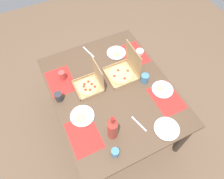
# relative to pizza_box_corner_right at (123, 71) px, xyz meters

# --- Properties ---
(ground_plane) EXTENTS (6.00, 6.00, 0.00)m
(ground_plane) POSITION_rel_pizza_box_corner_right_xyz_m (0.13, -0.20, -0.80)
(ground_plane) COLOR brown
(dining_table) EXTENTS (1.47, 1.18, 0.75)m
(dining_table) POSITION_rel_pizza_box_corner_right_xyz_m (0.13, -0.20, -0.15)
(dining_table) COLOR #3F3328
(dining_table) RESTS_ON ground_plane
(placemat_near_left) EXTENTS (0.36, 0.26, 0.00)m
(placemat_near_left) POSITION_rel_pizza_box_corner_right_xyz_m (-0.20, -0.64, -0.05)
(placemat_near_left) COLOR red
(placemat_near_left) RESTS_ON dining_table
(placemat_near_right) EXTENTS (0.36, 0.26, 0.00)m
(placemat_near_right) POSITION_rel_pizza_box_corner_right_xyz_m (0.46, -0.64, -0.05)
(placemat_near_right) COLOR red
(placemat_near_right) RESTS_ON dining_table
(placemat_far_left) EXTENTS (0.36, 0.26, 0.00)m
(placemat_far_left) POSITION_rel_pizza_box_corner_right_xyz_m (-0.20, 0.24, -0.05)
(placemat_far_left) COLOR red
(placemat_far_left) RESTS_ON dining_table
(placemat_far_right) EXTENTS (0.36, 0.26, 0.00)m
(placemat_far_right) POSITION_rel_pizza_box_corner_right_xyz_m (0.46, 0.24, -0.05)
(placemat_far_right) COLOR red
(placemat_far_right) RESTS_ON dining_table
(pizza_box_corner_right) EXTENTS (0.30, 0.30, 0.33)m
(pizza_box_corner_right) POSITION_rel_pizza_box_corner_right_xyz_m (0.00, 0.00, 0.00)
(pizza_box_corner_right) COLOR tan
(pizza_box_corner_right) RESTS_ON dining_table
(pizza_box_center) EXTENTS (0.26, 0.26, 0.29)m
(pizza_box_center) POSITION_rel_pizza_box_corner_right_xyz_m (-0.00, -0.38, -0.01)
(pizza_box_center) COLOR tan
(pizza_box_center) RESTS_ON dining_table
(plate_near_right) EXTENTS (0.22, 0.22, 0.03)m
(plate_near_right) POSITION_rel_pizza_box_corner_right_xyz_m (0.35, 0.26, -0.04)
(plate_near_right) COLOR white
(plate_near_right) RESTS_ON dining_table
(plate_middle) EXTENTS (0.23, 0.23, 0.03)m
(plate_middle) POSITION_rel_pizza_box_corner_right_xyz_m (0.28, -0.58, -0.04)
(plate_middle) COLOR white
(plate_middle) RESTS_ON dining_table
(plate_far_right) EXTENTS (0.23, 0.23, 0.02)m
(plate_far_right) POSITION_rel_pizza_box_corner_right_xyz_m (0.73, 0.06, -0.04)
(plate_far_right) COLOR white
(plate_far_right) RESTS_ON dining_table
(plate_near_left) EXTENTS (0.22, 0.22, 0.03)m
(plate_near_left) POSITION_rel_pizza_box_corner_right_xyz_m (-0.30, 0.07, -0.04)
(plate_near_left) COLOR white
(plate_near_left) RESTS_ON dining_table
(soda_bottle) EXTENTS (0.09, 0.09, 0.32)m
(soda_bottle) POSITION_rel_pizza_box_corner_right_xyz_m (0.56, -0.40, 0.08)
(soda_bottle) COLOR #B2382D
(soda_bottle) RESTS_ON dining_table
(cup_clear_right) EXTENTS (0.07, 0.07, 0.09)m
(cup_clear_right) POSITION_rel_pizza_box_corner_right_xyz_m (0.73, -0.46, -0.01)
(cup_clear_right) COLOR teal
(cup_clear_right) RESTS_ON dining_table
(cup_red) EXTENTS (0.08, 0.08, 0.10)m
(cup_red) POSITION_rel_pizza_box_corner_right_xyz_m (0.18, 0.15, -0.00)
(cup_red) COLOR teal
(cup_red) RESTS_ON dining_table
(cup_dark) EXTENTS (0.07, 0.07, 0.11)m
(cup_dark) POSITION_rel_pizza_box_corner_right_xyz_m (-0.22, -0.60, 0.00)
(cup_dark) COLOR #BF4742
(cup_dark) RESTS_ON dining_table
(cup_spare) EXTENTS (0.08, 0.08, 0.10)m
(cup_spare) POSITION_rel_pizza_box_corner_right_xyz_m (0.00, -0.71, -0.00)
(cup_spare) COLOR #333338
(cup_spare) RESTS_ON dining_table
(condiment_bowl) EXTENTS (0.09, 0.09, 0.04)m
(condiment_bowl) POSITION_rel_pizza_box_corner_right_xyz_m (-0.19, 0.32, -0.03)
(condiment_bowl) COLOR white
(condiment_bowl) RESTS_ON dining_table
(fork_by_far_right) EXTENTS (0.19, 0.06, 0.00)m
(fork_by_far_right) POSITION_rel_pizza_box_corner_right_xyz_m (0.58, -0.14, -0.05)
(fork_by_far_right) COLOR #B7B7BC
(fork_by_far_right) RESTS_ON dining_table
(knife_by_far_left) EXTENTS (0.21, 0.07, 0.00)m
(knife_by_far_left) POSITION_rel_pizza_box_corner_right_xyz_m (-0.46, -0.21, -0.05)
(knife_by_far_left) COLOR #B7B7BC
(knife_by_far_left) RESTS_ON dining_table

